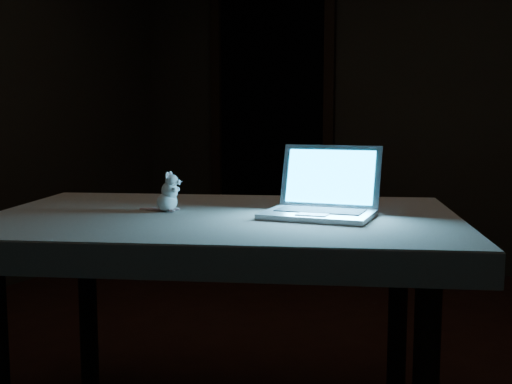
% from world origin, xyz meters
% --- Properties ---
extents(back_wall, '(4.50, 0.04, 2.60)m').
position_xyz_m(back_wall, '(0.00, 2.50, 1.30)').
color(back_wall, black).
rests_on(back_wall, ground).
extents(doorway, '(1.06, 0.36, 2.13)m').
position_xyz_m(doorway, '(-1.10, 2.50, 1.06)').
color(doorway, black).
rests_on(doorway, back_wall).
extents(table, '(1.68, 1.36, 0.78)m').
position_xyz_m(table, '(-0.02, -0.33, 0.39)').
color(table, black).
rests_on(table, floor).
extents(tablecloth, '(1.79, 1.45, 0.09)m').
position_xyz_m(tablecloth, '(-0.03, -0.37, 0.74)').
color(tablecloth, '#B9A798').
rests_on(tablecloth, table).
extents(laptop, '(0.37, 0.33, 0.23)m').
position_xyz_m(laptop, '(0.30, -0.27, 0.91)').
color(laptop, silver).
rests_on(laptop, tablecloth).
extents(plush_mouse, '(0.14, 0.14, 0.14)m').
position_xyz_m(plush_mouse, '(-0.22, -0.37, 0.86)').
color(plush_mouse, white).
rests_on(plush_mouse, tablecloth).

